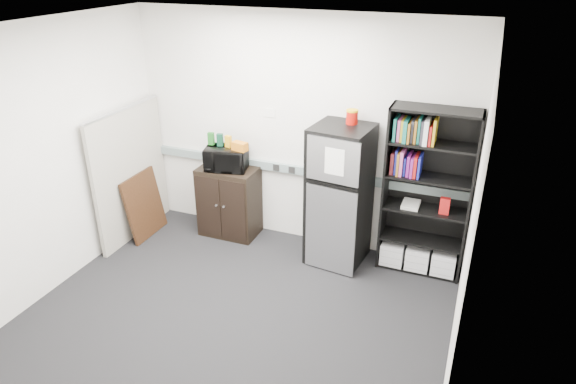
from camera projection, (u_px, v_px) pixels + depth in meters
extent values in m
plane|color=black|center=(234.00, 318.00, 5.00)|extent=(4.00, 4.00, 0.00)
cube|color=silver|center=(298.00, 133.00, 5.89)|extent=(4.00, 0.02, 2.70)
cube|color=silver|center=(469.00, 237.00, 3.76)|extent=(0.02, 3.50, 2.70)
cube|color=silver|center=(47.00, 162.00, 5.09)|extent=(0.02, 3.50, 2.70)
cube|color=white|center=(217.00, 31.00, 3.85)|extent=(4.00, 3.50, 0.02)
cube|color=gray|center=(297.00, 170.00, 6.06)|extent=(3.92, 0.05, 0.10)
cube|color=white|center=(269.00, 113.00, 5.92)|extent=(0.14, 0.00, 0.10)
cube|color=black|center=(386.00, 187.00, 5.55)|extent=(0.02, 0.34, 1.85)
cube|color=black|center=(470.00, 201.00, 5.26)|extent=(0.02, 0.34, 1.85)
cube|color=black|center=(429.00, 188.00, 5.54)|extent=(0.90, 0.02, 1.85)
cube|color=black|center=(437.00, 110.00, 5.02)|extent=(0.90, 0.34, 0.02)
cube|color=black|center=(417.00, 266.00, 5.79)|extent=(0.85, 0.32, 0.03)
cube|color=black|center=(421.00, 239.00, 5.64)|extent=(0.85, 0.32, 0.03)
cube|color=black|center=(425.00, 209.00, 5.49)|extent=(0.85, 0.32, 0.02)
cube|color=black|center=(429.00, 178.00, 5.33)|extent=(0.85, 0.32, 0.02)
cube|color=black|center=(433.00, 144.00, 5.17)|extent=(0.85, 0.32, 0.02)
cube|color=silver|center=(393.00, 251.00, 5.82)|extent=(0.25, 0.30, 0.25)
cube|color=silver|center=(418.00, 256.00, 5.73)|extent=(0.25, 0.30, 0.25)
cube|color=silver|center=(444.00, 261.00, 5.64)|extent=(0.25, 0.30, 0.25)
cube|color=#9C978A|center=(131.00, 174.00, 6.20)|extent=(0.05, 1.30, 1.60)
cube|color=#B2B2B7|center=(122.00, 109.00, 5.85)|extent=(0.06, 1.30, 0.02)
cube|color=black|center=(229.00, 201.00, 6.34)|extent=(0.70, 0.44, 0.88)
cube|color=black|center=(208.00, 207.00, 6.21)|extent=(0.32, 0.01, 0.77)
cube|color=black|center=(233.00, 211.00, 6.10)|extent=(0.32, 0.01, 0.77)
cylinder|color=#B2B2B7|center=(216.00, 205.00, 6.14)|extent=(0.02, 0.02, 0.02)
cylinder|color=#B2B2B7|center=(224.00, 207.00, 6.11)|extent=(0.02, 0.02, 0.02)
imported|color=black|center=(226.00, 159.00, 6.08)|extent=(0.55, 0.44, 0.27)
cube|color=#19591A|center=(211.00, 139.00, 6.09)|extent=(0.08, 0.06, 0.15)
cube|color=#0B3422|center=(220.00, 140.00, 6.05)|extent=(0.08, 0.07, 0.15)
cube|color=orange|center=(228.00, 141.00, 6.02)|extent=(0.08, 0.06, 0.14)
cube|color=#C16913|center=(240.00, 146.00, 5.93)|extent=(0.20, 0.14, 0.10)
cube|color=black|center=(339.00, 197.00, 5.66)|extent=(0.66, 0.66, 1.58)
cube|color=#BCBCC1|center=(333.00, 161.00, 5.17)|extent=(0.57, 0.09, 0.47)
cube|color=#BCBCC1|center=(330.00, 231.00, 5.51)|extent=(0.57, 0.09, 1.01)
cube|color=black|center=(332.00, 186.00, 5.27)|extent=(0.57, 0.07, 0.03)
cube|color=white|center=(334.00, 162.00, 5.15)|extent=(0.21, 0.03, 0.28)
cube|color=black|center=(343.00, 127.00, 5.32)|extent=(0.66, 0.66, 0.02)
cylinder|color=#AD0F08|center=(352.00, 117.00, 5.36)|extent=(0.12, 0.12, 0.15)
cylinder|color=gold|center=(352.00, 109.00, 5.33)|extent=(0.13, 0.13, 0.02)
cube|color=black|center=(144.00, 205.00, 6.33)|extent=(0.17, 0.63, 0.80)
cube|color=silver|center=(146.00, 205.00, 6.32)|extent=(0.12, 0.53, 0.68)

